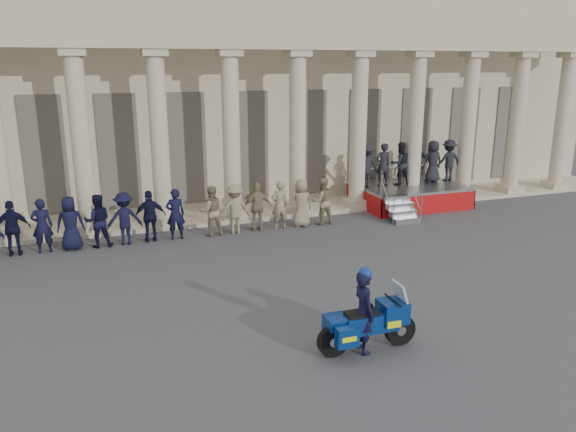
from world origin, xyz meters
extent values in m
plane|color=#3C3C3F|center=(0.00, 0.00, 0.00)|extent=(90.00, 90.00, 0.00)
cube|color=#B8AA8A|center=(0.00, 15.00, 4.50)|extent=(40.00, 10.00, 9.00)
cube|color=#B8AA8A|center=(0.00, 8.80, 0.07)|extent=(40.00, 2.60, 0.15)
cube|color=#B8AA8A|center=(0.00, 8.00, 6.79)|extent=(35.80, 1.00, 1.00)
cube|color=#B8AA8A|center=(0.00, 8.00, 7.89)|extent=(35.80, 1.00, 1.20)
cube|color=#B8AA8A|center=(-6.50, 8.00, 0.30)|extent=(0.90, 0.90, 0.30)
cube|color=#B8AA8A|center=(-3.90, 8.00, 0.30)|extent=(0.90, 0.90, 0.30)
cylinder|color=#B8AA8A|center=(-3.90, 8.00, 3.25)|extent=(0.64, 0.64, 5.60)
cube|color=#B8AA8A|center=(-3.90, 8.00, 6.17)|extent=(0.85, 0.85, 0.24)
cube|color=#B8AA8A|center=(-1.30, 8.00, 0.30)|extent=(0.90, 0.90, 0.30)
cylinder|color=#B8AA8A|center=(-1.30, 8.00, 3.25)|extent=(0.64, 0.64, 5.60)
cube|color=#B8AA8A|center=(-1.30, 8.00, 6.17)|extent=(0.85, 0.85, 0.24)
cube|color=#B8AA8A|center=(1.30, 8.00, 0.30)|extent=(0.90, 0.90, 0.30)
cylinder|color=#B8AA8A|center=(1.30, 8.00, 3.25)|extent=(0.64, 0.64, 5.60)
cube|color=#B8AA8A|center=(1.30, 8.00, 6.17)|extent=(0.85, 0.85, 0.24)
cube|color=#B8AA8A|center=(3.90, 8.00, 0.30)|extent=(0.90, 0.90, 0.30)
cylinder|color=#B8AA8A|center=(3.90, 8.00, 3.25)|extent=(0.64, 0.64, 5.60)
cube|color=#B8AA8A|center=(3.90, 8.00, 6.17)|extent=(0.85, 0.85, 0.24)
cube|color=#B8AA8A|center=(6.50, 8.00, 0.30)|extent=(0.90, 0.90, 0.30)
cylinder|color=#B8AA8A|center=(6.50, 8.00, 3.25)|extent=(0.64, 0.64, 5.60)
cube|color=#B8AA8A|center=(6.50, 8.00, 6.17)|extent=(0.85, 0.85, 0.24)
cube|color=#B8AA8A|center=(9.10, 8.00, 0.30)|extent=(0.90, 0.90, 0.30)
cylinder|color=#B8AA8A|center=(9.10, 8.00, 3.25)|extent=(0.64, 0.64, 5.60)
cube|color=#B8AA8A|center=(9.10, 8.00, 6.17)|extent=(0.85, 0.85, 0.24)
cube|color=#B8AA8A|center=(11.70, 8.00, 0.30)|extent=(0.90, 0.90, 0.30)
cylinder|color=#B8AA8A|center=(11.70, 8.00, 3.25)|extent=(0.64, 0.64, 5.60)
cube|color=#B8AA8A|center=(11.70, 8.00, 6.17)|extent=(0.85, 0.85, 0.24)
cube|color=#B8AA8A|center=(14.30, 8.00, 0.30)|extent=(0.90, 0.90, 0.30)
cylinder|color=#B8AA8A|center=(14.30, 8.00, 3.25)|extent=(0.64, 0.64, 5.60)
cube|color=#B8AA8A|center=(14.30, 8.00, 6.17)|extent=(0.85, 0.85, 0.24)
cube|color=#B8AA8A|center=(16.90, 8.00, 0.30)|extent=(0.90, 0.90, 0.30)
cylinder|color=#B8AA8A|center=(16.90, 8.00, 3.25)|extent=(0.64, 0.64, 5.60)
cube|color=#B8AA8A|center=(16.90, 8.00, 6.17)|extent=(0.85, 0.85, 0.24)
cube|color=black|center=(-5.20, 10.02, 2.55)|extent=(1.30, 0.12, 4.20)
cube|color=black|center=(-2.60, 10.02, 2.55)|extent=(1.30, 0.12, 4.20)
cube|color=black|center=(0.00, 10.02, 2.55)|extent=(1.30, 0.12, 4.20)
cube|color=black|center=(2.60, 10.02, 2.55)|extent=(1.30, 0.12, 4.20)
cube|color=black|center=(5.20, 10.02, 2.55)|extent=(1.30, 0.12, 4.20)
cube|color=black|center=(7.80, 10.02, 2.55)|extent=(1.30, 0.12, 4.20)
cube|color=black|center=(10.40, 10.02, 2.55)|extent=(1.30, 0.12, 4.20)
cube|color=black|center=(13.00, 10.02, 2.55)|extent=(1.30, 0.12, 4.20)
cube|color=black|center=(15.60, 10.02, 2.55)|extent=(1.30, 0.12, 4.20)
imported|color=black|center=(-6.11, 6.45, 0.88)|extent=(1.03, 0.43, 1.76)
imported|color=black|center=(-5.28, 6.45, 0.88)|extent=(0.64, 0.42, 1.76)
imported|color=black|center=(-4.44, 6.45, 0.88)|extent=(0.86, 0.56, 1.76)
imported|color=black|center=(-3.61, 6.45, 0.88)|extent=(0.86, 0.67, 1.76)
imported|color=black|center=(-2.77, 6.45, 0.88)|extent=(1.14, 0.65, 1.76)
imported|color=black|center=(-1.94, 6.45, 0.88)|extent=(1.03, 0.43, 1.76)
imported|color=black|center=(-1.10, 6.45, 0.88)|extent=(0.64, 0.42, 1.76)
imported|color=#817759|center=(0.13, 6.45, 0.88)|extent=(0.86, 0.67, 1.76)
imported|color=#817759|center=(0.97, 6.45, 0.88)|extent=(1.14, 0.65, 1.76)
imported|color=#817759|center=(1.80, 6.45, 0.88)|extent=(1.03, 0.43, 1.76)
imported|color=#817759|center=(2.64, 6.45, 0.88)|extent=(0.64, 0.42, 1.76)
imported|color=#817759|center=(3.47, 6.45, 0.88)|extent=(0.86, 0.56, 1.76)
imported|color=#817759|center=(4.31, 6.45, 0.88)|extent=(0.86, 0.67, 1.76)
cube|color=gray|center=(8.92, 7.87, 0.83)|extent=(4.35, 3.10, 0.10)
cube|color=maroon|center=(8.92, 6.34, 0.39)|extent=(4.35, 0.04, 0.78)
cube|color=maroon|center=(6.76, 7.87, 0.39)|extent=(0.04, 3.10, 0.78)
cube|color=maroon|center=(11.07, 7.87, 0.39)|extent=(0.04, 3.10, 0.78)
cube|color=gray|center=(7.34, 5.42, 0.11)|extent=(1.10, 0.28, 0.22)
cube|color=gray|center=(7.34, 5.70, 0.33)|extent=(1.10, 0.28, 0.22)
cube|color=gray|center=(7.34, 5.98, 0.55)|extent=(1.10, 0.28, 0.22)
cube|color=gray|center=(7.34, 6.26, 0.77)|extent=(1.10, 0.28, 0.22)
cylinder|color=gray|center=(8.92, 9.37, 1.38)|extent=(4.35, 0.04, 0.04)
imported|color=black|center=(6.92, 8.07, 1.77)|extent=(1.15, 0.66, 1.78)
imported|color=black|center=(7.72, 8.07, 1.77)|extent=(0.65, 0.43, 1.78)
imported|color=black|center=(8.52, 8.07, 1.77)|extent=(0.87, 0.68, 1.78)
imported|color=black|center=(9.32, 8.07, 1.77)|extent=(1.05, 0.44, 1.78)
imported|color=black|center=(10.12, 8.07, 1.77)|extent=(0.87, 0.57, 1.78)
imported|color=black|center=(10.92, 8.07, 1.77)|extent=(1.15, 0.66, 1.78)
cylinder|color=black|center=(2.20, -2.69, 0.34)|extent=(0.68, 0.16, 0.68)
cylinder|color=black|center=(0.66, -2.66, 0.34)|extent=(0.68, 0.16, 0.68)
cube|color=navy|center=(1.48, -2.68, 0.64)|extent=(1.19, 0.45, 0.39)
cube|color=navy|center=(1.99, -2.69, 0.80)|extent=(0.58, 0.55, 0.46)
cube|color=silver|center=(1.99, -2.69, 0.57)|extent=(0.23, 0.31, 0.12)
cube|color=#B2BFCC|center=(2.17, -2.69, 1.15)|extent=(0.22, 0.48, 0.55)
cube|color=black|center=(1.27, -2.67, 0.84)|extent=(0.68, 0.36, 0.10)
cube|color=navy|center=(0.71, -2.66, 0.72)|extent=(0.37, 0.36, 0.23)
cube|color=navy|center=(0.80, -3.00, 0.57)|extent=(0.47, 0.23, 0.41)
cube|color=#D9EC0C|center=(0.80, -3.00, 0.57)|extent=(0.31, 0.25, 0.10)
cube|color=navy|center=(0.82, -2.34, 0.57)|extent=(0.47, 0.23, 0.41)
cube|color=#D9EC0C|center=(0.82, -2.34, 0.57)|extent=(0.31, 0.25, 0.10)
cylinder|color=silver|center=(0.97, -2.42, 0.31)|extent=(0.62, 0.11, 0.10)
cylinder|color=black|center=(1.99, -2.69, 1.05)|extent=(0.05, 0.72, 0.04)
imported|color=black|center=(1.33, -2.67, 0.89)|extent=(0.44, 0.66, 1.78)
sphere|color=navy|center=(1.33, -2.67, 1.73)|extent=(0.28, 0.28, 0.28)
camera|label=1|loc=(-3.74, -12.11, 5.83)|focal=35.00mm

